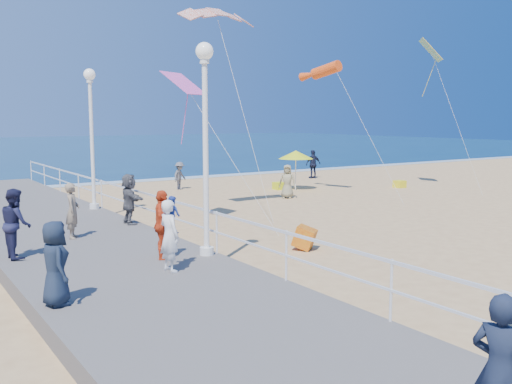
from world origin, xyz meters
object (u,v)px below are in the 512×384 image
woman_holding_toddler (169,236)px  spectator_5 (129,199)px  toddler_held (172,214)px  spectator_3 (162,225)px  spectator_0 (500,372)px  beach_walker_c (287,181)px  lamp_post_mid (205,127)px  box_kite (304,240)px  beach_chair_right (400,184)px  spectator_6 (73,211)px  spectator_4 (55,263)px  beach_walker_a (180,176)px  beach_walker_b (313,164)px  lamp_post_far (91,124)px  beach_chair_left (279,186)px  beach_umbrella (296,155)px  spectator_7 (16,223)px

woman_holding_toddler → spectator_5: size_ratio=0.99×
toddler_held → spectator_3: bearing=-18.8°
spectator_0 → beach_walker_c: (11.27, 18.76, -0.43)m
lamp_post_mid → toddler_held: lamp_post_mid is taller
box_kite → beach_chair_right: (13.96, 9.00, -0.10)m
spectator_6 → spectator_4: bearing=-172.8°
beach_walker_a → beach_walker_b: size_ratio=0.82×
spectator_4 → box_kite: (7.74, 2.31, -0.90)m
spectator_4 → beach_chair_right: bearing=-61.9°
spectator_6 → beach_walker_b: size_ratio=0.88×
lamp_post_far → toddler_held: 10.07m
beach_chair_left → beach_chair_right: 6.86m
spectator_5 → lamp_post_mid: bearing=-175.8°
spectator_4 → box_kite: bearing=-72.8°
beach_walker_c → spectator_3: bearing=-97.4°
spectator_3 → beach_chair_left: (12.44, 12.22, -1.06)m
lamp_post_mid → lamp_post_far: 9.00m
woman_holding_toddler → beach_chair_right: (18.92, 10.30, -1.03)m
lamp_post_mid → lamp_post_far: (0.00, 9.00, 0.00)m
spectator_6 → beach_walker_c: 13.13m
beach_walker_b → beach_chair_left: size_ratio=3.35×
spectator_6 → box_kite: spectator_6 is taller
spectator_5 → spectator_4: bearing=153.0°
toddler_held → box_kite: bearing=-84.3°
box_kite → beach_chair_right: size_ratio=1.09×
spectator_6 → box_kite: bearing=-95.9°
woman_holding_toddler → spectator_6: 4.94m
beach_walker_b → beach_umbrella: 6.25m
toddler_held → spectator_7: bearing=33.8°
box_kite → beach_umbrella: (8.50, 11.46, 1.61)m
lamp_post_mid → box_kite: lamp_post_mid is taller
lamp_post_mid → toddler_held: size_ratio=6.17×
spectator_6 → beach_chair_right: size_ratio=2.94×
woman_holding_toddler → beach_walker_c: woman_holding_toddler is taller
spectator_3 → box_kite: bearing=-62.7°
spectator_5 → beach_chair_left: (11.37, 7.27, -1.04)m
beach_walker_b → lamp_post_far: bearing=29.2°
spectator_0 → woman_holding_toddler: bearing=-12.1°
beach_umbrella → toddler_held: bearing=-136.5°
spectator_3 → beach_walker_c: 14.20m
toddler_held → beach_chair_left: 18.35m
beach_umbrella → beach_chair_left: beach_umbrella is taller
beach_walker_b → beach_umbrella: beach_umbrella is taller
spectator_3 → spectator_5: size_ratio=1.03×
beach_chair_left → beach_chair_right: size_ratio=1.00×
beach_umbrella → spectator_4: bearing=-139.7°
lamp_post_mid → spectator_7: bearing=150.2°
spectator_0 → spectator_7: (-2.49, 11.64, 0.03)m
spectator_0 → beach_walker_c: bearing=-42.1°
beach_walker_c → beach_chair_left: beach_walker_c is taller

